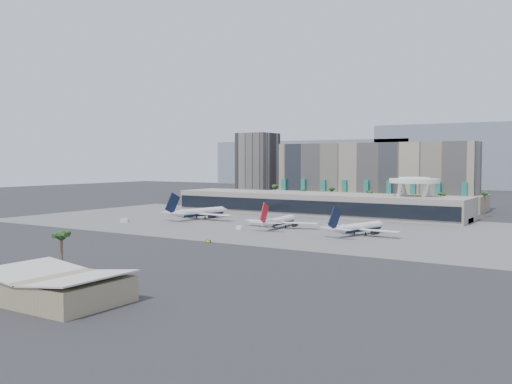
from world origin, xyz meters
The scene contains 16 objects.
ground centered at (0.00, 0.00, 0.00)m, with size 900.00×900.00×0.00m, color #232326.
apron_pad centered at (0.00, 55.00, 0.03)m, with size 260.00×130.00×0.06m, color #5B5B59.
mountain_ridge centered at (27.88, 470.00, 29.89)m, with size 680.00×60.00×70.00m.
hotel centered at (10.00, 174.41, 16.81)m, with size 140.00×30.00×42.00m.
office_tower centered at (-95.00, 200.00, 22.94)m, with size 30.00×30.00×52.00m.
terminal centered at (0.00, 109.84, 6.52)m, with size 170.00×32.50×14.50m.
saucer_structure centered at (55.00, 116.00, 18.45)m, with size 26.00×26.00×21.89m.
palm_row centered at (7.00, 145.00, 10.50)m, with size 157.80×2.80×13.10m.
hangar_right centered at (42.00, -100.00, 2.95)m, with size 30.55×20.60×6.89m.
airliner_left centered at (-38.68, 53.82, 3.72)m, with size 40.82×42.39×14.76m.
airliner_centre centered at (15.78, 42.65, 3.22)m, with size 35.84×37.03×12.79m.
airliner_right centered at (55.83, 38.58, 3.24)m, with size 35.10×36.41×12.84m.
service_vehicle_a centered at (-59.82, 21.03, 1.00)m, with size 4.08×2.00×2.00m, color silver.
service_vehicle_b centered at (3.78, 28.30, 0.80)m, with size 3.11×1.78×1.60m, color white.
taxiway_sign centered at (16.19, -11.13, 0.47)m, with size 2.11×0.36×0.96m.
near_palm_b centered at (21.30, -81.65, 9.54)m, with size 6.00×6.00×12.38m.
Camera 1 is at (144.59, -180.13, 30.65)m, focal length 40.00 mm.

